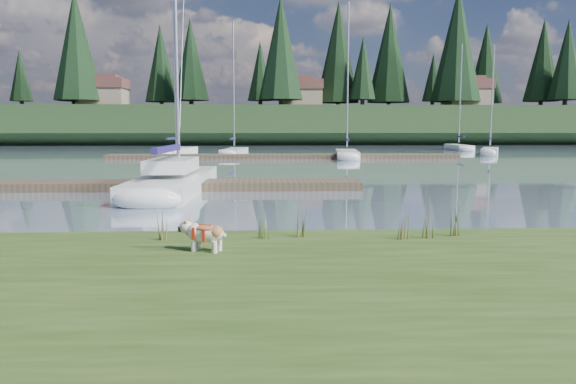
{
  "coord_description": "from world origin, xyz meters",
  "views": [
    {
      "loc": [
        0.39,
        -11.83,
        2.25
      ],
      "look_at": [
        0.92,
        -0.5,
        0.95
      ],
      "focal_mm": 35.0,
      "sensor_mm": 36.0,
      "label": 1
    }
  ],
  "objects": [
    {
      "name": "conifer_5",
      "position": [
        15.0,
        70.0,
        10.83
      ],
      "size": [
        3.96,
        3.96,
        10.35
      ],
      "color": "#382619",
      "rests_on": "ridge"
    },
    {
      "name": "sailboat_bg_2",
      "position": [
        -1.83,
        35.33,
        0.33
      ],
      "size": [
        2.2,
        7.33,
        10.92
      ],
      "rotation": [
        0.0,
        0.0,
        1.46
      ],
      "color": "white",
      "rests_on": "ground"
    },
    {
      "name": "conifer_7",
      "position": [
        42.0,
        71.0,
        12.19
      ],
      "size": [
        5.28,
        5.28,
        13.2
      ],
      "color": "#382619",
      "rests_on": "ridge"
    },
    {
      "name": "sailboat_main",
      "position": [
        -2.76,
        9.39,
        0.42
      ],
      "size": [
        2.28,
        10.3,
        14.6
      ],
      "rotation": [
        0.0,
        0.0,
        1.55
      ],
      "color": "white",
      "rests_on": "ground"
    },
    {
      "name": "weed_2",
      "position": [
        2.83,
        -2.43,
        0.62
      ],
      "size": [
        0.17,
        0.14,
        0.64
      ],
      "color": "#475B23",
      "rests_on": "bank"
    },
    {
      "name": "house_1",
      "position": [
        6.0,
        71.0,
        7.31
      ],
      "size": [
        6.3,
        5.3,
        4.65
      ],
      "color": "gray",
      "rests_on": "ridge"
    },
    {
      "name": "sailboat_bg_1",
      "position": [
        -6.76,
        36.85,
        0.33
      ],
      "size": [
        2.9,
        8.93,
        13.0
      ],
      "rotation": [
        0.0,
        0.0,
        1.43
      ],
      "color": "white",
      "rests_on": "ground"
    },
    {
      "name": "dock_far",
      "position": [
        2.0,
        30.0,
        0.15
      ],
      "size": [
        26.0,
        2.2,
        0.3
      ],
      "primitive_type": "cube",
      "color": "#4C3D2C",
      "rests_on": "ground"
    },
    {
      "name": "weed_3",
      "position": [
        -1.3,
        -2.33,
        0.61
      ],
      "size": [
        0.17,
        0.14,
        0.62
      ],
      "color": "#475B23",
      "rests_on": "bank"
    },
    {
      "name": "bulldog",
      "position": [
        -0.5,
        -3.23,
        0.64
      ],
      "size": [
        0.79,
        0.49,
        0.46
      ],
      "rotation": [
        0.0,
        0.0,
        2.79
      ],
      "color": "silver",
      "rests_on": "bank"
    },
    {
      "name": "ground",
      "position": [
        0.0,
        30.0,
        0.0
      ],
      "size": [
        200.0,
        200.0,
        0.0
      ],
      "primitive_type": "plane",
      "color": "#8295AA",
      "rests_on": "ground"
    },
    {
      "name": "conifer_6",
      "position": [
        28.0,
        68.0,
        13.99
      ],
      "size": [
        7.04,
        7.04,
        17.0
      ],
      "color": "#382619",
      "rests_on": "ridge"
    },
    {
      "name": "house_2",
      "position": [
        30.0,
        69.0,
        7.31
      ],
      "size": [
        6.3,
        5.3,
        4.65
      ],
      "color": "gray",
      "rests_on": "ridge"
    },
    {
      "name": "weed_0",
      "position": [
        0.39,
        -2.23,
        0.56
      ],
      "size": [
        0.17,
        0.14,
        0.49
      ],
      "color": "#475B23",
      "rests_on": "bank"
    },
    {
      "name": "sailboat_bg_5",
      "position": [
        20.37,
        44.95,
        0.32
      ],
      "size": [
        2.16,
        7.54,
        10.69
      ],
      "rotation": [
        0.0,
        0.0,
        1.48
      ],
      "color": "white",
      "rests_on": "ground"
    },
    {
      "name": "conifer_3",
      "position": [
        -10.0,
        72.0,
        11.74
      ],
      "size": [
        4.84,
        4.84,
        12.25
      ],
      "color": "#382619",
      "rests_on": "ridge"
    },
    {
      "name": "dock_near",
      "position": [
        -4.0,
        9.0,
        0.15
      ],
      "size": [
        16.0,
        2.0,
        0.3
      ],
      "primitive_type": "cube",
      "color": "#4C3D2C",
      "rests_on": "ground"
    },
    {
      "name": "weed_5",
      "position": [
        3.78,
        -2.19,
        0.65
      ],
      "size": [
        0.17,
        0.14,
        0.72
      ],
      "color": "#475B23",
      "rests_on": "bank"
    },
    {
      "name": "sailboat_bg_3",
      "position": [
        6.85,
        30.88,
        0.32
      ],
      "size": [
        2.4,
        7.97,
        11.54
      ],
      "rotation": [
        0.0,
        0.0,
        1.46
      ],
      "color": "white",
      "rests_on": "ground"
    },
    {
      "name": "conifer_4",
      "position": [
        3.0,
        66.0,
        13.09
      ],
      "size": [
        6.16,
        6.16,
        15.1
      ],
      "color": "#382619",
      "rests_on": "ridge"
    },
    {
      "name": "bank",
      "position": [
        0.0,
        -6.0,
        0.17
      ],
      "size": [
        60.0,
        9.0,
        0.35
      ],
      "primitive_type": "cube",
      "color": "#39511E",
      "rests_on": "ground"
    },
    {
      "name": "mud_lip",
      "position": [
        0.0,
        -1.6,
        0.07
      ],
      "size": [
        60.0,
        0.5,
        0.14
      ],
      "primitive_type": "cube",
      "color": "#33281C",
      "rests_on": "ground"
    },
    {
      "name": "weed_4",
      "position": [
        3.27,
        -2.34,
        0.57
      ],
      "size": [
        0.17,
        0.14,
        0.52
      ],
      "color": "#475B23",
      "rests_on": "bank"
    },
    {
      "name": "house_0",
      "position": [
        -22.0,
        70.0,
        7.31
      ],
      "size": [
        6.3,
        5.3,
        4.65
      ],
      "color": "gray",
      "rests_on": "ridge"
    },
    {
      "name": "sailboat_bg_4",
      "position": [
        20.0,
        35.62,
        0.33
      ],
      "size": [
        3.64,
        6.08,
        9.26
      ],
      "rotation": [
        0.0,
        0.0,
        1.14
      ],
      "color": "white",
      "rests_on": "ground"
    },
    {
      "name": "weed_1",
      "position": [
        1.09,
        -2.16,
        0.59
      ],
      "size": [
        0.17,
        0.14,
        0.58
      ],
      "color": "#475B23",
      "rests_on": "bank"
    },
    {
      "name": "ridge",
      "position": [
        0.0,
        73.0,
        2.5
      ],
      "size": [
        200.0,
        20.0,
        5.0
      ],
      "primitive_type": "cube",
      "color": "#1B3017",
      "rests_on": "ground"
    },
    {
      "name": "conifer_2",
      "position": [
        -25.0,
        68.0,
        13.54
      ],
      "size": [
        6.6,
        6.6,
        16.05
      ],
      "color": "#382619",
      "rests_on": "ridge"
    }
  ]
}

